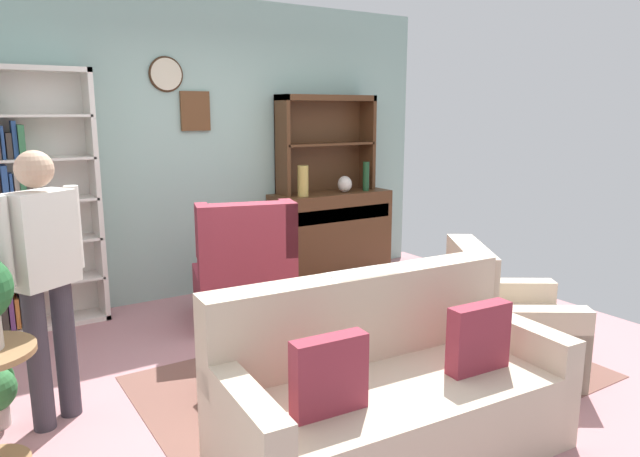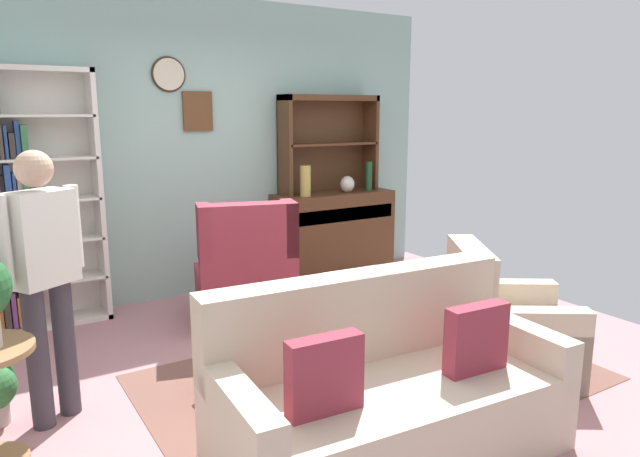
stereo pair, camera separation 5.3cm
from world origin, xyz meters
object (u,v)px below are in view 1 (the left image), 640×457
wingback_chair (244,278)px  coffee_table (283,334)px  armchair_floral (504,330)px  bottle_wine (366,176)px  sideboard_hutch (325,130)px  vase_round (345,184)px  person_reading (44,270)px  vase_tall (303,181)px  bookshelf (28,205)px  sideboard (331,231)px  couch_floral (387,394)px  book_stack (286,324)px

wingback_chair → coffee_table: size_ratio=1.31×
armchair_floral → wingback_chair: (-1.10, 1.80, 0.09)m
coffee_table → bottle_wine: bearing=42.0°
sideboard_hutch → armchair_floral: 2.95m
vase_round → person_reading: size_ratio=0.11×
vase_tall → wingback_chair: size_ratio=0.29×
vase_tall → armchair_floral: 2.59m
bookshelf → sideboard: bearing=-1.7°
bottle_wine → sideboard_hutch: bearing=153.0°
person_reading → bookshelf: bearing=85.9°
couch_floral → wingback_chair: bearing=85.0°
armchair_floral → coffee_table: 1.52m
bottle_wine → armchair_floral: size_ratio=0.29×
sideboard_hutch → armchair_floral: sideboard_hutch is taller
vase_tall → coffee_table: size_ratio=0.38×
bookshelf → armchair_floral: bookshelf is taller
armchair_floral → person_reading: (-2.71, 0.93, 0.62)m
sideboard_hutch → coffee_table: bearing=-129.1°
sideboard → book_stack: 2.60m
book_stack → armchair_floral: bearing=-21.4°
vase_round → bottle_wine: (0.26, -0.02, 0.07)m
person_reading → vase_tall: bearing=30.7°
vase_tall → coffee_table: 2.36m
bookshelf → wingback_chair: size_ratio=2.00×
vase_round → person_reading: person_reading is taller
coffee_table → person_reading: bearing=166.5°
bookshelf → sideboard_hutch: 2.90m
wingback_chair → person_reading: (-1.60, -0.87, 0.52)m
bookshelf → vase_tall: 2.47m
bookshelf → sideboard_hutch: bookshelf is taller
vase_round → vase_tall: bearing=-178.5°
bookshelf → couch_floral: (1.30, -2.95, -0.71)m
vase_round → book_stack: size_ratio=1.00×
sideboard → bottle_wine: bearing=-12.9°
sideboard_hutch → coffee_table: 2.89m
sideboard_hutch → vase_round: (0.13, -0.18, -0.55)m
vase_tall → couch_floral: size_ratio=0.17×
vase_round → coffee_table: vase_round is taller
bottle_wine → armchair_floral: 2.66m
armchair_floral → book_stack: bearing=158.6°
couch_floral → person_reading: size_ratio=1.19×
vase_tall → bottle_wine: bearing=-0.7°
armchair_floral → coffee_table: size_ratio=1.33×
vase_tall → vase_round: 0.52m
vase_tall → vase_round: size_ratio=1.81×
bookshelf → bottle_wine: size_ratio=6.77×
bottle_wine → couch_floral: bearing=-125.0°
sideboard_hutch → book_stack: (-1.67, -2.10, -1.11)m
sideboard_hutch → bottle_wine: sideboard_hutch is taller
couch_floral → book_stack: (-0.11, 0.87, 0.13)m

